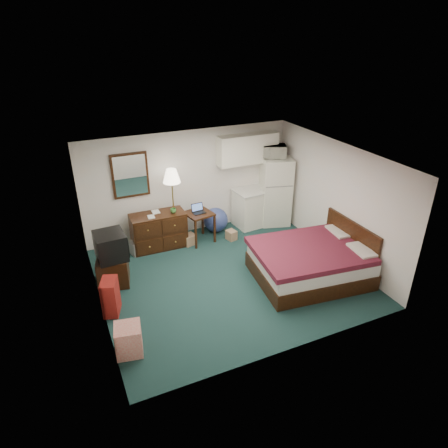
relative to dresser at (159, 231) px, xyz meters
name	(u,v)px	position (x,y,z in m)	size (l,w,h in m)	color
floor	(228,276)	(0.93, -1.76, -0.42)	(5.00, 4.50, 0.01)	black
ceiling	(229,158)	(0.93, -1.76, 2.08)	(5.00, 4.50, 0.01)	silver
walls	(229,222)	(0.93, -1.76, 0.83)	(5.01, 4.51, 2.50)	silver
mirror	(130,175)	(-0.42, 0.46, 1.23)	(0.80, 0.06, 1.00)	white
upper_cabinets	(248,149)	(2.38, 0.32, 1.53)	(1.50, 0.35, 0.70)	white
headboard	(350,244)	(3.39, -2.44, 0.13)	(0.06, 1.56, 1.00)	black
dresser	(159,231)	(0.00, 0.00, 0.00)	(1.22, 0.55, 0.83)	black
floor_lamp	(173,207)	(0.40, 0.09, 0.48)	(0.39, 0.39, 1.79)	gold
desk	(199,227)	(0.94, -0.12, -0.05)	(0.58, 0.58, 0.73)	black
exercise_ball	(216,220)	(1.49, 0.20, -0.11)	(0.60, 0.60, 0.60)	navy
kitchen_counter	(252,208)	(2.47, 0.15, 0.04)	(0.84, 0.64, 0.92)	white
fridge	(275,191)	(3.06, 0.06, 0.44)	(0.71, 0.71, 1.72)	silver
bed	(310,263)	(2.41, -2.44, -0.07)	(2.14, 1.67, 0.68)	#411116
tv_stand	(113,270)	(-1.21, -1.01, -0.13)	(0.58, 0.63, 0.58)	black
suitcase	(111,297)	(-1.42, -1.94, -0.08)	(0.26, 0.41, 0.67)	#680308
retail_box	(129,340)	(-1.35, -3.03, -0.17)	(0.40, 0.40, 0.50)	beige
file_bin	(139,246)	(-0.49, -0.05, -0.27)	(0.41, 0.31, 0.29)	slate
cardboard_box_a	(189,239)	(0.66, -0.17, -0.29)	(0.29, 0.24, 0.24)	#8E7259
cardboard_box_b	(231,235)	(1.65, -0.36, -0.30)	(0.20, 0.23, 0.23)	#8E7259
laptop	(199,209)	(0.94, -0.13, 0.41)	(0.29, 0.23, 0.20)	black
crt_tv	(110,246)	(-1.20, -1.04, 0.43)	(0.57, 0.61, 0.52)	black
microwave	(274,150)	(3.00, 0.12, 1.49)	(0.55, 0.30, 0.37)	silver
book_a	(147,213)	(-0.24, -0.09, 0.52)	(0.15, 0.02, 0.20)	#8E7259
book_b	(152,208)	(-0.09, 0.10, 0.53)	(0.17, 0.02, 0.23)	#8E7259
mug	(173,210)	(0.35, -0.08, 0.48)	(0.13, 0.10, 0.13)	#3C7B34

